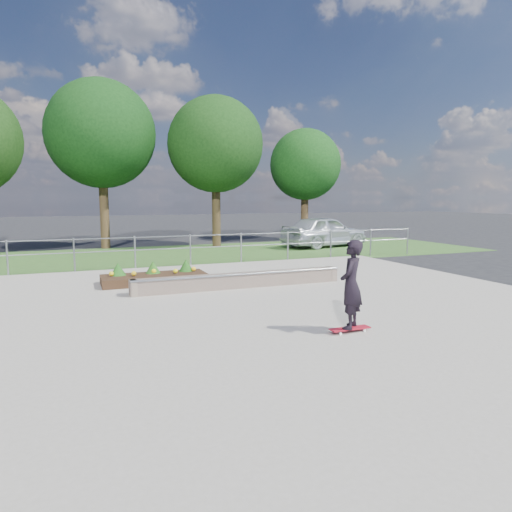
{
  "coord_description": "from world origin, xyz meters",
  "views": [
    {
      "loc": [
        -4.01,
        -8.94,
        2.54
      ],
      "look_at": [
        0.2,
        1.5,
        1.1
      ],
      "focal_mm": 32.0,
      "sensor_mm": 36.0,
      "label": 1
    }
  ],
  "objects_px": {
    "planter_bed": "(154,276)",
    "skateboarder": "(351,285)",
    "parked_car": "(325,231)",
    "grind_ledge": "(241,280)"
  },
  "relations": [
    {
      "from": "skateboarder",
      "to": "parked_car",
      "type": "height_order",
      "value": "skateboarder"
    },
    {
      "from": "skateboarder",
      "to": "parked_car",
      "type": "bearing_deg",
      "value": 61.33
    },
    {
      "from": "grind_ledge",
      "to": "planter_bed",
      "type": "relative_size",
      "value": 2.0
    },
    {
      "from": "grind_ledge",
      "to": "planter_bed",
      "type": "distance_m",
      "value": 2.67
    },
    {
      "from": "planter_bed",
      "to": "skateboarder",
      "type": "relative_size",
      "value": 1.74
    },
    {
      "from": "skateboarder",
      "to": "parked_car",
      "type": "xyz_separation_m",
      "value": [
        7.42,
        13.57,
        -0.14
      ]
    },
    {
      "from": "grind_ledge",
      "to": "parked_car",
      "type": "xyz_separation_m",
      "value": [
        7.85,
        8.81,
        0.55
      ]
    },
    {
      "from": "planter_bed",
      "to": "parked_car",
      "type": "distance_m",
      "value": 12.27
    },
    {
      "from": "planter_bed",
      "to": "skateboarder",
      "type": "bearing_deg",
      "value": -68.47
    },
    {
      "from": "grind_ledge",
      "to": "planter_bed",
      "type": "bearing_deg",
      "value": 141.94
    }
  ]
}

